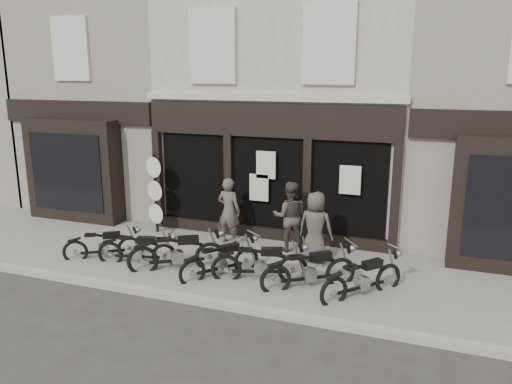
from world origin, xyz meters
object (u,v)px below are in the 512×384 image
(motorcycle_2, at_px, (178,256))
(motorcycle_6, at_px, (363,282))
(motorcycle_4, at_px, (261,267))
(man_centre, at_px, (290,216))
(motorcycle_5, at_px, (310,273))
(motorcycle_0, at_px, (104,248))
(man_right, at_px, (315,227))
(advert_sign_post, at_px, (155,197))
(man_left, at_px, (229,211))
(motorcycle_3, at_px, (221,263))
(motorcycle_1, at_px, (138,252))

(motorcycle_2, bearing_deg, motorcycle_6, -29.85)
(motorcycle_2, relative_size, motorcycle_4, 0.99)
(motorcycle_2, height_order, man_centre, man_centre)
(motorcycle_5, height_order, man_centre, man_centre)
(motorcycle_0, bearing_deg, man_right, -15.06)
(motorcycle_2, distance_m, motorcycle_6, 4.36)
(motorcycle_5, bearing_deg, advert_sign_post, 120.85)
(motorcycle_0, distance_m, man_left, 3.38)
(man_right, bearing_deg, man_centre, -30.15)
(motorcycle_5, relative_size, motorcycle_6, 1.08)
(motorcycle_6, height_order, advert_sign_post, advert_sign_post)
(motorcycle_3, relative_size, motorcycle_6, 1.00)
(man_centre, bearing_deg, motorcycle_0, 9.99)
(motorcycle_2, height_order, advert_sign_post, advert_sign_post)
(motorcycle_5, xyz_separation_m, man_right, (-0.26, 1.50, 0.58))
(motorcycle_1, bearing_deg, motorcycle_3, -13.22)
(motorcycle_0, height_order, motorcycle_5, motorcycle_5)
(motorcycle_0, relative_size, man_right, 0.98)
(advert_sign_post, bearing_deg, motorcycle_6, -4.15)
(motorcycle_4, distance_m, motorcycle_5, 1.14)
(motorcycle_1, relative_size, man_left, 1.09)
(motorcycle_5, bearing_deg, motorcycle_1, 145.12)
(motorcycle_6, bearing_deg, motorcycle_4, 130.29)
(man_left, bearing_deg, man_right, 174.84)
(motorcycle_1, distance_m, man_centre, 3.95)
(man_right, relative_size, advert_sign_post, 0.73)
(motorcycle_3, bearing_deg, motorcycle_5, -50.17)
(motorcycle_0, bearing_deg, motorcycle_1, -33.71)
(motorcycle_1, relative_size, motorcycle_2, 0.95)
(motorcycle_1, relative_size, advert_sign_post, 0.82)
(motorcycle_1, distance_m, advert_sign_post, 2.57)
(motorcycle_6, relative_size, man_left, 0.97)
(motorcycle_2, distance_m, motorcycle_5, 3.21)
(motorcycle_4, xyz_separation_m, man_left, (-1.66, 2.05, 0.61))
(motorcycle_1, distance_m, motorcycle_5, 4.31)
(motorcycle_4, distance_m, man_left, 2.71)
(motorcycle_6, xyz_separation_m, man_centre, (-2.24, 2.11, 0.63))
(motorcycle_1, xyz_separation_m, man_right, (4.06, 1.60, 0.62))
(motorcycle_2, xyz_separation_m, man_centre, (2.13, 2.17, 0.60))
(motorcycle_1, bearing_deg, motorcycle_6, -13.10)
(motorcycle_0, height_order, man_centre, man_centre)
(motorcycle_1, height_order, man_right, man_right)
(motorcycle_3, bearing_deg, man_left, 56.04)
(motorcycle_6, xyz_separation_m, advert_sign_post, (-6.33, 2.22, 0.78))
(motorcycle_3, relative_size, man_left, 0.97)
(motorcycle_2, xyz_separation_m, motorcycle_4, (2.07, 0.09, -0.02))
(motorcycle_5, distance_m, man_centre, 2.41)
(motorcycle_2, distance_m, man_left, 2.26)
(motorcycle_0, bearing_deg, motorcycle_2, -32.91)
(motorcycle_5, height_order, man_left, man_left)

